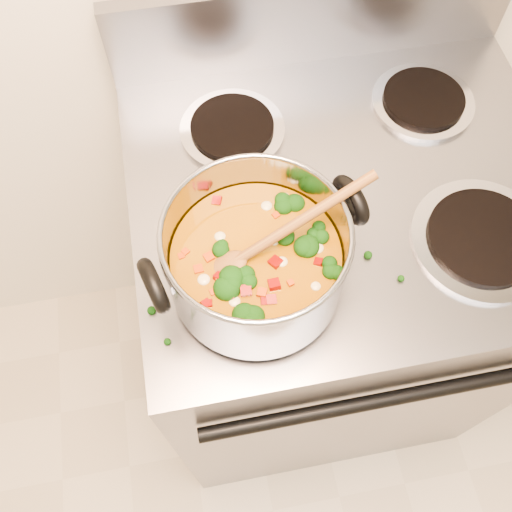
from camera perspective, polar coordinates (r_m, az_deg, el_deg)
The scene contains 4 objects.
electric_range at distance 1.36m, azimuth 6.61°, elevation -3.73°, with size 0.73×0.66×1.08m.
stockpot at distance 0.79m, azimuth 0.04°, elevation -0.39°, with size 0.32×0.25×0.15m.
wooden_spoon at distance 0.76m, azimuth 0.74°, elevation 1.18°, with size 0.25×0.09×0.11m.
cooktop_crumbs at distance 0.86m, azimuth 7.35°, elevation -2.57°, with size 0.22×0.30×0.01m.
Camera 1 is at (-0.25, 0.65, 1.70)m, focal length 40.00 mm.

